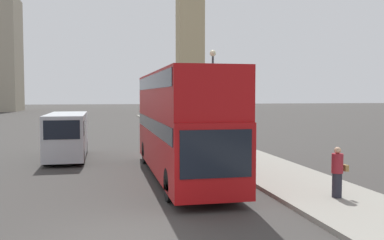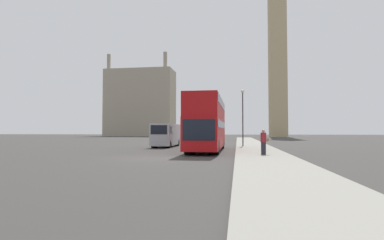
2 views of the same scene
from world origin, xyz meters
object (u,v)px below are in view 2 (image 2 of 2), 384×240
Objects in this scene: white_van at (166,135)px; red_double_decker_bus at (207,122)px; pedestrian at (264,142)px; street_lamp at (243,109)px; clock_tower at (277,29)px.

red_double_decker_bus is at bearing -50.74° from white_van.
street_lamp reaches higher than pedestrian.
red_double_decker_bus is 7.99m from white_van.
clock_tower reaches higher than red_double_decker_bus.
street_lamp is at bearing 64.54° from red_double_decker_bus.
clock_tower is 40.48× the size of pedestrian.
red_double_decker_bus is 6.94× the size of pedestrian.
white_van is at bearing 129.26° from red_double_decker_bus.
street_lamp is at bearing 1.69° from white_van.
pedestrian is at bearing -98.13° from clock_tower.
red_double_decker_bus is at bearing -115.46° from street_lamp.
pedestrian is 11.89m from street_lamp.
white_van is (-5.01, 6.13, -1.10)m from red_double_decker_bus.
white_van is at bearing 129.20° from pedestrian.
clock_tower is at bearing 78.05° from red_double_decker_bus.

